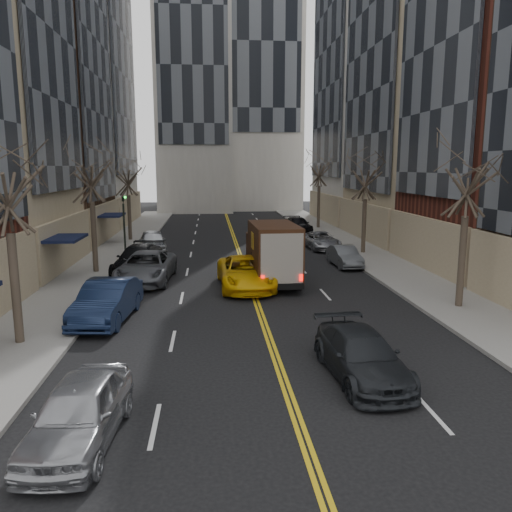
% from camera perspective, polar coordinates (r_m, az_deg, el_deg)
% --- Properties ---
extents(ground, '(160.00, 160.00, 0.00)m').
position_cam_1_polar(ground, '(11.43, 6.58, -22.75)').
color(ground, black).
rests_on(ground, ground).
extents(sidewalk_left, '(4.00, 66.00, 0.15)m').
position_cam_1_polar(sidewalk_left, '(37.53, -15.82, 0.41)').
color(sidewalk_left, slate).
rests_on(sidewalk_left, ground).
extents(sidewalk_right, '(4.00, 66.00, 0.15)m').
position_cam_1_polar(sidewalk_right, '(38.52, 11.52, 0.83)').
color(sidewalk_right, slate).
rests_on(sidewalk_right, ground).
extents(streetwall_left, '(14.00, 49.50, 36.00)m').
position_cam_1_polar(streetwall_left, '(43.72, -26.06, 21.57)').
color(streetwall_left, '#562319').
rests_on(streetwall_left, ground).
extents(streetwall_right, '(12.26, 49.00, 34.00)m').
position_cam_1_polar(streetwall_right, '(46.35, 19.63, 20.69)').
color(streetwall_right, '#4C301E').
rests_on(streetwall_right, ground).
extents(tree_lf_near, '(3.20, 3.20, 8.41)m').
position_cam_1_polar(tree_lf_near, '(18.63, -26.80, 9.23)').
color(tree_lf_near, '#382D23').
rests_on(tree_lf_near, sidewalk_left).
extents(tree_lf_mid, '(3.20, 3.20, 8.91)m').
position_cam_1_polar(tree_lf_mid, '(30.14, -18.48, 10.43)').
color(tree_lf_mid, '#382D23').
rests_on(tree_lf_mid, sidewalk_left).
extents(tree_lf_far, '(3.20, 3.20, 8.12)m').
position_cam_1_polar(tree_lf_far, '(42.91, -14.49, 9.64)').
color(tree_lf_far, '#382D23').
rests_on(tree_lf_far, sidewalk_left).
extents(tree_rt_near, '(3.20, 3.20, 8.71)m').
position_cam_1_polar(tree_rt_near, '(23.10, 23.20, 10.01)').
color(tree_rt_near, '#382D23').
rests_on(tree_rt_near, sidewalk_right).
extents(tree_rt_mid, '(3.20, 3.20, 8.32)m').
position_cam_1_polar(tree_rt_mid, '(36.06, 12.48, 9.90)').
color(tree_rt_mid, '#382D23').
rests_on(tree_rt_mid, sidewalk_right).
extents(tree_rt_far, '(3.20, 3.20, 9.11)m').
position_cam_1_polar(tree_rt_far, '(50.56, 7.28, 10.72)').
color(tree_rt_far, '#382D23').
rests_on(tree_rt_far, sidewalk_right).
extents(traffic_signal, '(0.29, 0.26, 4.70)m').
position_cam_1_polar(traffic_signal, '(32.00, -14.84, 3.78)').
color(traffic_signal, black).
rests_on(traffic_signal, sidewalk_left).
extents(ups_truck, '(2.62, 6.05, 3.27)m').
position_cam_1_polar(ups_truck, '(26.56, 1.90, 0.31)').
color(ups_truck, black).
rests_on(ups_truck, ground).
extents(observer_sedan, '(2.25, 4.87, 1.38)m').
position_cam_1_polar(observer_sedan, '(15.37, 11.95, -11.06)').
color(observer_sedan, black).
rests_on(observer_sedan, ground).
extents(taxi, '(2.92, 5.88, 1.60)m').
position_cam_1_polar(taxi, '(25.74, -1.19, -1.93)').
color(taxi, '#E0AA09').
rests_on(taxi, ground).
extents(pedestrian, '(0.62, 0.75, 1.78)m').
position_cam_1_polar(pedestrian, '(26.72, -0.20, -1.28)').
color(pedestrian, black).
rests_on(pedestrian, ground).
extents(parked_lf_a, '(2.06, 4.44, 1.47)m').
position_cam_1_polar(parked_lf_a, '(12.46, -19.56, -16.48)').
color(parked_lf_a, '#9B9DA3').
rests_on(parked_lf_a, ground).
extents(parked_lf_b, '(2.28, 5.17, 1.65)m').
position_cam_1_polar(parked_lf_b, '(21.17, -16.65, -4.96)').
color(parked_lf_b, '#111B36').
rests_on(parked_lf_b, ground).
extents(parked_lf_c, '(3.07, 6.00, 1.62)m').
position_cam_1_polar(parked_lf_c, '(27.75, -12.43, -1.25)').
color(parked_lf_c, '#4E5056').
rests_on(parked_lf_c, ground).
extents(parked_lf_d, '(2.92, 5.80, 1.62)m').
position_cam_1_polar(parked_lf_d, '(30.07, -13.25, -0.42)').
color(parked_lf_d, black).
rests_on(parked_lf_d, ground).
extents(parked_lf_e, '(2.55, 5.02, 1.64)m').
position_cam_1_polar(parked_lf_e, '(37.00, -11.71, 1.61)').
color(parked_lf_e, '#A6A9AE').
rests_on(parked_lf_e, ground).
extents(parked_rt_a, '(1.52, 3.96, 1.29)m').
position_cam_1_polar(parked_rt_a, '(31.81, 10.08, -0.03)').
color(parked_rt_a, '#484B50').
rests_on(parked_rt_a, ground).
extents(parked_rt_b, '(2.54, 4.85, 1.30)m').
position_cam_1_polar(parked_rt_b, '(38.25, 7.44, 1.76)').
color(parked_rt_b, '#9D9FA4').
rests_on(parked_rt_b, ground).
extents(parked_rt_c, '(2.43, 4.97, 1.39)m').
position_cam_1_polar(parked_rt_c, '(48.09, 4.81, 3.58)').
color(parked_rt_c, black).
rests_on(parked_rt_c, ground).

